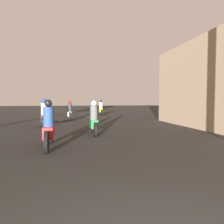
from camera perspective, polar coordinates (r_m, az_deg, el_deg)
motorcycle_red at (r=7.18m, az=-16.20°, el=-4.18°), size 0.60×2.12×1.53m
motorcycle_green at (r=9.58m, az=-4.79°, el=-2.32°), size 0.60×1.84×1.49m
motorcycle_black at (r=12.94m, az=-17.28°, el=-0.88°), size 0.60×1.93×1.58m
motorcycle_white at (r=16.46m, az=-11.01°, el=-0.11°), size 0.60×1.96×1.50m
motorcycle_yellow at (r=21.95m, az=-2.94°, el=0.77°), size 0.60×1.95×1.54m
building_right_near at (r=14.39m, az=25.42°, el=6.31°), size 4.05×7.19×4.77m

